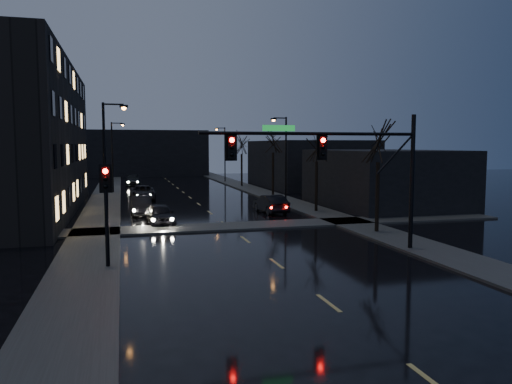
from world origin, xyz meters
TOP-DOWN VIEW (x-y plane):
  - ground at (0.00, 0.00)m, footprint 160.00×160.00m
  - sidewalk_left at (-8.50, 35.00)m, footprint 3.00×140.00m
  - sidewalk_right at (8.50, 35.00)m, footprint 3.00×140.00m
  - sidewalk_cross at (0.00, 18.50)m, footprint 40.00×3.00m
  - commercial_right_near at (15.50, 26.00)m, footprint 10.00×14.00m
  - commercial_right_far at (17.00, 48.00)m, footprint 12.00×18.00m
  - far_block at (-3.00, 78.00)m, footprint 22.00×10.00m
  - signal_mast at (3.85, 9.00)m, footprint 11.11×0.41m
  - signal_pole_left at (-7.50, 8.99)m, footprint 0.35×0.41m
  - tree_near at (8.40, 14.00)m, footprint 3.52×3.52m
  - tree_mid_a at (8.40, 24.00)m, footprint 3.30×3.30m
  - tree_mid_b at (8.40, 36.00)m, footprint 3.74×3.74m
  - tree_far at (8.40, 50.00)m, footprint 3.43×3.43m
  - streetlight_l_near at (-7.58, 18.00)m, footprint 1.53×0.28m
  - streetlight_l_far at (-7.58, 45.00)m, footprint 1.53×0.28m
  - streetlight_r_mid at (7.58, 30.00)m, footprint 1.53×0.28m
  - streetlight_r_far at (7.58, 58.00)m, footprint 1.53×0.28m
  - oncoming_car_a at (-4.33, 20.98)m, footprint 2.03×4.29m
  - oncoming_car_b at (-5.41, 26.10)m, footprint 1.62×4.38m
  - oncoming_car_c at (-4.85, 36.99)m, footprint 2.48×5.23m
  - oncoming_car_d at (-5.42, 55.32)m, footprint 2.00×4.83m
  - lead_car at (4.70, 24.59)m, footprint 1.94×4.59m

SIDE VIEW (x-z plane):
  - ground at x=0.00m, z-range 0.00..0.00m
  - sidewalk_left at x=-8.50m, z-range 0.00..0.12m
  - sidewalk_right at x=8.50m, z-range 0.00..0.12m
  - sidewalk_cross at x=0.00m, z-range 0.00..0.12m
  - oncoming_car_d at x=-5.42m, z-range 0.00..1.40m
  - oncoming_car_a at x=-4.33m, z-range 0.00..1.42m
  - oncoming_car_b at x=-5.41m, z-range 0.00..1.43m
  - oncoming_car_c at x=-4.85m, z-range 0.00..1.44m
  - lead_car at x=4.70m, z-range 0.00..1.47m
  - commercial_right_near at x=15.50m, z-range 0.00..5.00m
  - commercial_right_far at x=17.00m, z-range 0.00..6.00m
  - signal_pole_left at x=-7.50m, z-range 0.75..5.27m
  - far_block at x=-3.00m, z-range 0.00..8.00m
  - streetlight_l_near at x=-7.58m, z-range 0.77..8.77m
  - streetlight_l_far at x=-7.58m, z-range 0.77..8.77m
  - streetlight_r_mid at x=7.58m, z-range 0.77..8.77m
  - streetlight_r_far at x=7.58m, z-range 0.77..8.77m
  - signal_mast at x=3.85m, z-range 1.37..8.37m
  - tree_mid_a at x=8.40m, z-range 2.04..9.61m
  - tree_far at x=8.40m, z-range 2.12..10.00m
  - tree_near at x=8.40m, z-range 2.18..10.26m
  - tree_mid_b at x=8.40m, z-range 2.32..10.90m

